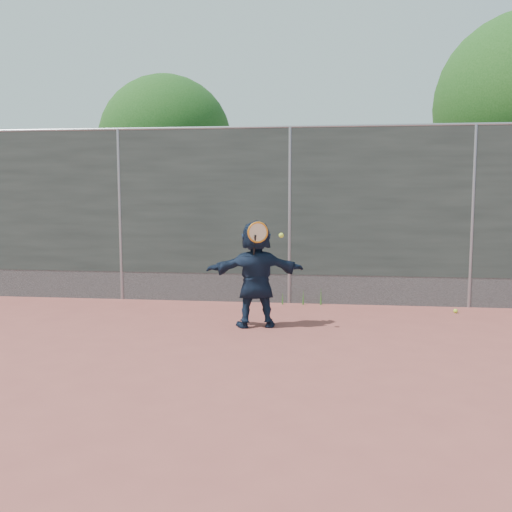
# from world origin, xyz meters

# --- Properties ---
(ground) EXTENTS (80.00, 80.00, 0.00)m
(ground) POSITION_xyz_m (0.00, 0.00, 0.00)
(ground) COLOR #9E4C42
(ground) RESTS_ON ground
(player) EXTENTS (1.47, 0.75, 1.52)m
(player) POSITION_xyz_m (-0.35, 1.71, 0.76)
(player) COLOR #121F34
(player) RESTS_ON ground
(ball_ground) EXTENTS (0.07, 0.07, 0.07)m
(ball_ground) POSITION_xyz_m (2.68, 2.99, 0.03)
(ball_ground) COLOR #C3E933
(ball_ground) RESTS_ON ground
(fence) EXTENTS (20.00, 0.06, 3.03)m
(fence) POSITION_xyz_m (-0.00, 3.50, 1.58)
(fence) COLOR #38423D
(fence) RESTS_ON ground
(swing_action) EXTENTS (0.49, 0.15, 0.51)m
(swing_action) POSITION_xyz_m (-0.28, 1.51, 1.34)
(swing_action) COLOR orange
(swing_action) RESTS_ON ground
(tree_left) EXTENTS (3.15, 3.00, 4.53)m
(tree_left) POSITION_xyz_m (-2.85, 6.55, 2.94)
(tree_left) COLOR #382314
(tree_left) RESTS_ON ground
(weed_clump) EXTENTS (0.68, 0.07, 0.30)m
(weed_clump) POSITION_xyz_m (0.29, 3.38, 0.13)
(weed_clump) COLOR #387226
(weed_clump) RESTS_ON ground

